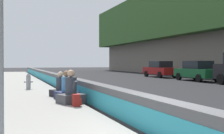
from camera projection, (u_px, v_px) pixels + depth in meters
The scene contains 9 objects.
jersey_barrier at pixel (165, 121), 5.54m from camera, with size 76.00×0.45×0.85m.
route_sign_post at pixel (1, 27), 4.92m from camera, with size 0.44×0.09×3.60m.
fire_hydrant at pixel (28, 81), 15.11m from camera, with size 0.26×0.46×0.88m.
seated_person_foreground at pixel (71, 93), 9.92m from camera, with size 0.95×1.03×1.19m.
seated_person_middle at pixel (66, 90), 11.03m from camera, with size 0.85×0.94×1.12m.
seated_person_rear at pixel (60, 89), 11.89m from camera, with size 0.84×0.92×1.06m.
backpack at pixel (76, 100), 9.22m from camera, with size 0.32×0.28×0.40m.
parked_car_fourth at pixel (197, 71), 23.73m from camera, with size 4.54×2.03×1.71m.
parked_car_midline at pixel (160, 69), 29.60m from camera, with size 4.52×1.98×1.71m.
Camera 1 is at (-4.81, 2.92, 1.59)m, focal length 44.83 mm.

